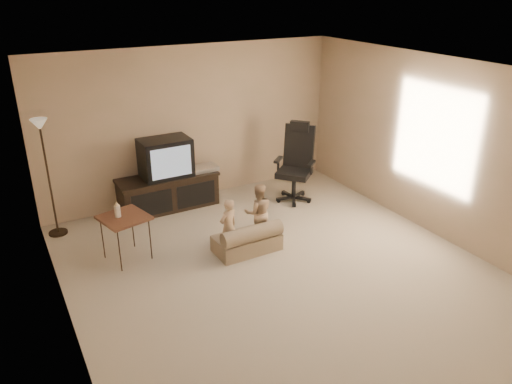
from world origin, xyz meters
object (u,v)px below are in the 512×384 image
floor_lamp (44,152)px  toddler_left (228,227)px  tv_stand (168,180)px  child_sofa (248,240)px  toddler_right (258,212)px  office_chair (296,173)px  side_table (123,218)px

floor_lamp → toddler_left: floor_lamp is taller
tv_stand → child_sofa: (0.45, -1.88, -0.31)m
floor_lamp → child_sofa: 3.02m
tv_stand → toddler_right: 1.80m
office_chair → child_sofa: bearing=-93.2°
toddler_right → child_sofa: bearing=57.9°
office_chair → side_table: (-3.00, -0.58, 0.13)m
side_table → toddler_left: (1.24, -0.52, -0.20)m
toddler_right → office_chair: bearing=-125.0°
side_table → child_sofa: bearing=-22.3°
office_chair → toddler_left: (-1.77, -1.10, -0.07)m
child_sofa → side_table: bearing=156.6°
tv_stand → toddler_right: bearing=-66.3°
side_table → floor_lamp: 1.52m
child_sofa → toddler_left: toddler_left is taller
office_chair → child_sofa: office_chair is taller
office_chair → floor_lamp: size_ratio=0.76×
side_table → toddler_right: (1.78, -0.36, -0.18)m
floor_lamp → toddler_right: 3.03m
toddler_left → child_sofa: bearing=143.4°
office_chair → child_sofa: 1.95m
floor_lamp → toddler_left: size_ratio=2.17×
child_sofa → floor_lamp: bearing=139.6°
office_chair → toddler_right: office_chair is taller
office_chair → child_sofa: size_ratio=1.47×
toddler_left → toddler_right: toddler_right is taller
office_chair → floor_lamp: 3.83m
toddler_left → floor_lamp: bearing=-57.9°
office_chair → toddler_right: size_ratio=1.55×
floor_lamp → side_table: bearing=-59.4°
side_table → child_sofa: side_table is taller
tv_stand → office_chair: office_chair is taller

